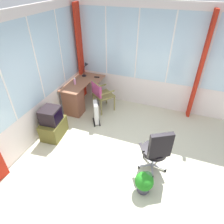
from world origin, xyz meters
name	(u,v)px	position (x,y,z in m)	size (l,w,h in m)	color
ground	(124,161)	(0.00, 0.00, -0.03)	(5.58, 5.32, 0.06)	beige
north_window_panel	(25,85)	(0.00, 2.19, 1.40)	(4.58, 0.07, 2.80)	silver
east_window_panel	(152,60)	(2.32, 0.00, 1.40)	(0.07, 4.32, 2.80)	silver
curtain_corner	(81,54)	(2.19, 2.06, 1.35)	(0.31, 0.07, 2.70)	red
curtain_east_far	(200,70)	(2.24, -1.19, 1.35)	(0.31, 0.07, 2.70)	red
desk	(74,99)	(1.23, 1.85, 0.42)	(1.33, 0.81, 0.78)	#986044
desk_lamp	(86,67)	(2.07, 1.85, 1.04)	(0.23, 0.20, 0.40)	black
tv_remote	(97,77)	(2.04, 1.51, 0.79)	(0.04, 0.15, 0.02)	black
spray_bottle	(75,81)	(1.44, 1.90, 0.88)	(0.06, 0.06, 0.22)	pink
wooden_armchair	(100,93)	(1.54, 1.20, 0.59)	(0.67, 0.67, 0.91)	olive
office_chair	(157,149)	(-0.02, -0.64, 0.59)	(0.59, 0.62, 1.05)	#B7B7BF
tv_on_stand	(53,124)	(0.16, 1.84, 0.35)	(0.68, 0.50, 0.79)	brown
space_heater	(96,112)	(1.00, 1.10, 0.32)	(0.40, 0.33, 0.62)	silver
potted_plant	(144,181)	(-0.54, -0.55, 0.24)	(0.34, 0.34, 0.43)	#413E4E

